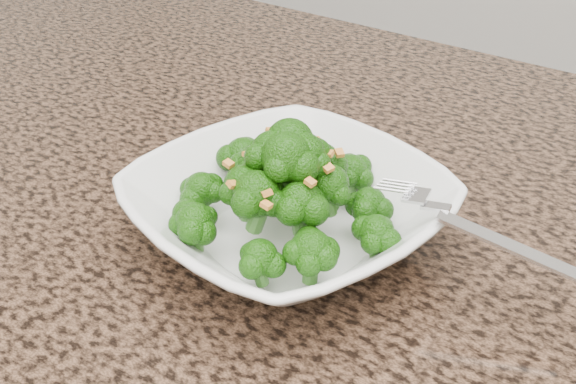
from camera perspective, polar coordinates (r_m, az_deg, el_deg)
The scene contains 5 objects.
granite_counter at distance 0.57m, azimuth 4.35°, elevation -8.88°, with size 1.64×1.04×0.03m, color brown.
bowl at distance 0.59m, azimuth 0.00°, elevation -1.63°, with size 0.25×0.25×0.06m, color white.
broccoli_pile at distance 0.56m, azimuth 0.00°, elevation 3.76°, with size 0.22×0.22×0.07m, color #1B5609, non-canonical shape.
garlic_topping at distance 0.54m, azimuth 0.00°, elevation 7.12°, with size 0.13×0.13×0.01m, color orange, non-canonical shape.
fork at distance 0.54m, azimuth 11.97°, elevation -1.31°, with size 0.18×0.03×0.01m, color silver, non-canonical shape.
Camera 1 is at (0.21, -0.07, 1.26)m, focal length 45.00 mm.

